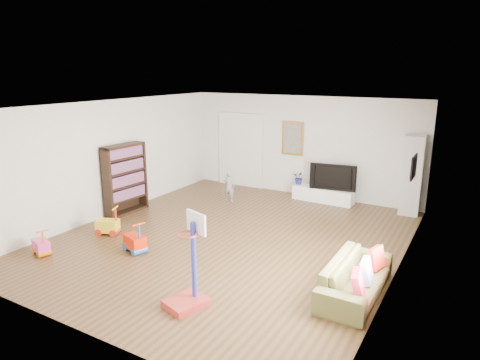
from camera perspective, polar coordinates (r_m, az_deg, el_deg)
The scene contains 25 objects.
floor at distance 8.88m, azimuth -1.30°, elevation -7.77°, with size 6.50×7.50×0.00m, color brown.
ceiling at distance 8.24m, azimuth -1.41°, elevation 9.87°, with size 6.50×7.50×0.00m, color white.
wall_back at distance 11.76m, azimuth 8.23°, elevation 4.49°, with size 6.50×0.00×2.70m, color silver.
wall_front at distance 5.75m, azimuth -21.35°, elevation -7.07°, with size 6.50×0.00×2.70m, color silver.
wall_left at distance 10.49m, azimuth -16.72°, elevation 2.81°, with size 0.00×7.50×2.70m, color white.
wall_right at distance 7.37m, azimuth 20.79°, elevation -2.35°, with size 0.00×7.50×2.70m, color silver.
navy_accent at distance 8.61m, azimuth 22.58°, elevation 3.25°, with size 0.01×3.20×1.70m, color black.
olive_wainscot at distance 8.95m, azimuth 21.75°, elevation -5.25°, with size 0.01×3.20×1.00m, color brown.
doorway at distance 12.59m, azimuth 0.05°, elevation 3.92°, with size 1.45×0.06×2.10m, color white.
painting_back at distance 11.78m, azimuth 7.06°, elevation 5.54°, with size 0.62×0.06×0.92m, color gold.
artwork_right at distance 8.87m, azimuth 22.16°, elevation 1.61°, with size 0.04×0.56×0.46m, color #7F3F8C.
media_console at distance 11.41m, azimuth 11.00°, elevation -1.93°, with size 1.60×0.40×0.37m, color white.
tall_cabinet at distance 10.84m, azimuth 21.96°, elevation 0.56°, with size 0.44×0.44×1.90m, color silver.
bookshelf at distance 10.54m, azimuth -15.07°, elevation 0.11°, with size 0.30×1.14×1.67m, color black.
sofa at distance 6.97m, azimuth 15.17°, elevation -12.38°, with size 1.88×0.74×0.55m, color olive.
basketball_hoop at distance 6.26m, azimuth -7.38°, elevation -10.76°, with size 0.49×0.59×1.41m, color #AE3025.
ride_on_yellow at distance 9.39m, azimuth -17.28°, elevation -5.23°, with size 0.45×0.28×0.60m, color yellow.
ride_on_orange at distance 8.39m, azimuth -13.89°, elevation -7.31°, with size 0.46×0.29×0.61m, color #EC2500.
ride_on_pink at distance 8.88m, azimuth -25.05°, elevation -7.40°, with size 0.39×0.24×0.52m, color #FF47A4.
child at distance 11.13m, azimuth -1.45°, elevation -0.85°, with size 0.30×0.20×0.83m, color gray.
tv at distance 11.22m, azimuth 12.37°, elevation 0.50°, with size 1.18×0.16×0.68m, color black.
vase_plant at distance 11.57m, azimuth 7.92°, elevation 0.32°, with size 0.33×0.29×0.37m, color navy.
pillow_left at distance 6.39m, azimuth 15.51°, elevation -13.39°, with size 0.11×0.40×0.40m, color #BB2943.
pillow_center at distance 6.85m, azimuth 16.56°, elevation -11.50°, with size 0.09×0.36×0.36m, color white.
pillow_right at distance 7.31m, azimuth 17.76°, elevation -9.86°, with size 0.09×0.34×0.34m, color red.
Camera 1 is at (4.28, -7.01, 3.37)m, focal length 32.00 mm.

